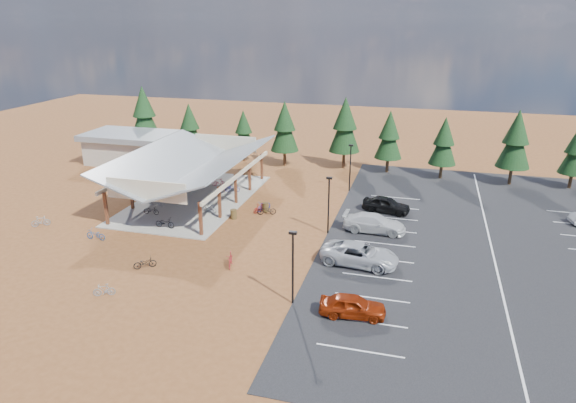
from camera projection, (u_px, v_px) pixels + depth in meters
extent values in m
plane|color=brown|center=(266.00, 236.00, 44.15)|extent=(140.00, 140.00, 0.00)
cube|color=black|center=(491.00, 246.00, 42.27)|extent=(27.00, 44.00, 0.04)
cube|color=gray|center=(194.00, 199.00, 52.96)|extent=(10.60, 18.60, 0.10)
cube|color=#4E2C16|center=(106.00, 209.00, 45.96)|extent=(0.25, 0.25, 3.00)
cube|color=#4E2C16|center=(131.00, 194.00, 49.77)|extent=(0.25, 0.25, 3.00)
cube|color=#4E2C16|center=(153.00, 181.00, 53.58)|extent=(0.25, 0.25, 3.00)
cube|color=#4E2C16|center=(172.00, 170.00, 57.39)|extent=(0.25, 0.25, 3.00)
cube|color=#4E2C16|center=(188.00, 161.00, 61.20)|extent=(0.25, 0.25, 3.00)
cube|color=#4E2C16|center=(201.00, 219.00, 43.67)|extent=(0.25, 0.25, 3.00)
cube|color=#4E2C16|center=(220.00, 202.00, 47.48)|extent=(0.25, 0.25, 3.00)
cube|color=#4E2C16|center=(236.00, 189.00, 51.29)|extent=(0.25, 0.25, 3.00)
cube|color=#4E2C16|center=(250.00, 177.00, 55.10)|extent=(0.25, 0.25, 3.00)
cube|color=#4E2C16|center=(262.00, 166.00, 58.91)|extent=(0.25, 0.25, 3.00)
cube|color=beige|center=(148.00, 167.00, 53.17)|extent=(0.22, 18.00, 0.35)
cube|color=beige|center=(239.00, 174.00, 50.68)|extent=(0.22, 18.00, 0.35)
cube|color=slate|center=(166.00, 160.00, 52.34)|extent=(5.85, 19.40, 2.13)
cube|color=slate|center=(219.00, 164.00, 50.90)|extent=(5.85, 19.40, 2.13)
cube|color=beige|center=(146.00, 191.00, 43.49)|extent=(7.50, 0.15, 1.80)
cube|color=beige|center=(225.00, 143.00, 59.82)|extent=(7.50, 0.15, 1.80)
cube|color=#ADA593|center=(130.00, 150.00, 65.89)|extent=(10.00, 6.00, 3.20)
cube|color=slate|center=(129.00, 135.00, 65.22)|extent=(11.00, 7.00, 0.70)
cylinder|color=black|center=(293.00, 269.00, 32.98)|extent=(0.14, 0.14, 5.00)
cube|color=black|center=(293.00, 233.00, 32.12)|extent=(0.50, 0.25, 0.18)
cylinder|color=black|center=(329.00, 206.00, 43.87)|extent=(0.14, 0.14, 5.00)
cube|color=black|center=(329.00, 178.00, 43.00)|extent=(0.50, 0.25, 0.18)
cylinder|color=black|center=(350.00, 169.00, 54.75)|extent=(0.14, 0.14, 5.00)
cube|color=black|center=(351.00, 145.00, 53.89)|extent=(0.50, 0.25, 0.18)
cylinder|color=#4D3A1B|center=(234.00, 214.00, 47.80)|extent=(0.60, 0.60, 0.90)
cylinder|color=#4D3A1B|center=(266.00, 207.00, 49.55)|extent=(0.60, 0.60, 0.90)
cylinder|color=#382314|center=(147.00, 145.00, 70.43)|extent=(0.36, 0.36, 2.24)
cone|color=black|center=(144.00, 118.00, 69.14)|extent=(3.95, 3.95, 5.39)
cone|color=black|center=(143.00, 101.00, 68.37)|extent=(3.05, 3.05, 4.04)
cylinder|color=#382314|center=(192.00, 153.00, 67.16)|extent=(0.36, 0.36, 1.82)
cone|color=black|center=(190.00, 130.00, 66.11)|extent=(3.20, 3.20, 4.36)
cone|color=black|center=(189.00, 116.00, 65.49)|extent=(2.47, 2.47, 3.27)
cylinder|color=#382314|center=(244.00, 155.00, 66.97)|extent=(0.36, 0.36, 1.62)
cone|color=black|center=(244.00, 134.00, 66.04)|extent=(2.85, 2.85, 3.89)
cone|color=black|center=(243.00, 121.00, 65.48)|extent=(2.21, 2.21, 2.92)
cylinder|color=#382314|center=(285.00, 158.00, 64.72)|extent=(0.36, 0.36, 1.99)
cone|color=black|center=(285.00, 131.00, 63.57)|extent=(3.51, 3.51, 4.78)
cone|color=black|center=(285.00, 115.00, 62.89)|extent=(2.71, 2.71, 3.59)
cylinder|color=#382314|center=(344.00, 159.00, 63.72)|extent=(0.36, 0.36, 2.15)
cone|color=black|center=(345.00, 130.00, 62.48)|extent=(3.79, 3.79, 5.17)
cone|color=black|center=(345.00, 113.00, 61.75)|extent=(2.93, 2.93, 3.88)
cylinder|color=#382314|center=(387.00, 165.00, 61.89)|extent=(0.36, 0.36, 1.84)
cone|color=black|center=(389.00, 140.00, 60.83)|extent=(3.24, 3.24, 4.41)
cone|color=black|center=(390.00, 124.00, 60.21)|extent=(2.50, 2.50, 3.31)
cylinder|color=#382314|center=(441.00, 171.00, 59.60)|extent=(0.36, 0.36, 1.77)
cone|color=black|center=(443.00, 146.00, 58.58)|extent=(3.11, 3.11, 4.24)
cone|color=black|center=(445.00, 131.00, 57.97)|extent=(2.40, 2.40, 3.18)
cylinder|color=#382314|center=(510.00, 176.00, 57.39)|extent=(0.36, 0.36, 2.07)
cone|color=black|center=(515.00, 145.00, 56.20)|extent=(3.63, 3.63, 4.96)
cone|color=black|center=(518.00, 126.00, 55.49)|extent=(2.81, 2.81, 3.72)
cylinder|color=#382314|center=(570.00, 181.00, 56.16)|extent=(0.36, 0.36, 1.73)
cone|color=black|center=(575.00, 155.00, 55.16)|extent=(3.05, 3.05, 4.16)
imported|color=black|center=(151.00, 210.00, 48.61)|extent=(1.56, 0.56, 0.82)
imported|color=gray|center=(156.00, 201.00, 50.69)|extent=(1.84, 0.60, 1.09)
imported|color=navy|center=(173.00, 185.00, 55.81)|extent=(1.64, 0.63, 0.85)
imported|color=maroon|center=(191.00, 175.00, 59.14)|extent=(1.63, 0.61, 0.96)
imported|color=black|center=(165.00, 223.00, 45.51)|extent=(1.79, 0.63, 0.94)
imported|color=#999DA1|center=(209.00, 207.00, 49.02)|extent=(1.78, 0.84, 1.03)
imported|color=navy|center=(232.00, 188.00, 54.87)|extent=(1.68, 0.84, 0.84)
imported|color=maroon|center=(218.00, 182.00, 56.74)|extent=(1.62, 0.61, 0.95)
imported|color=gray|center=(41.00, 221.00, 46.06)|extent=(1.54, 1.35, 0.96)
imported|color=#18498E|center=(96.00, 235.00, 43.29)|extent=(1.80, 0.66, 0.94)
imported|color=maroon|center=(230.00, 260.00, 38.63)|extent=(0.99, 1.91, 1.10)
imported|color=black|center=(145.00, 263.00, 38.40)|extent=(1.70, 1.48, 0.89)
imported|color=gray|center=(104.00, 290.00, 34.57)|extent=(1.52, 1.00, 0.89)
imported|color=#19259D|center=(264.00, 206.00, 49.84)|extent=(1.30, 1.89, 0.94)
imported|color=maroon|center=(260.00, 208.00, 49.34)|extent=(1.14, 1.51, 0.91)
imported|color=black|center=(267.00, 210.00, 48.77)|extent=(1.92, 1.20, 0.95)
imported|color=maroon|center=(353.00, 306.00, 32.11)|extent=(4.31, 2.05, 1.42)
imported|color=#AEB0B6|center=(360.00, 254.00, 38.81)|extent=(6.11, 3.28, 1.63)
imported|color=silver|center=(374.00, 223.00, 44.74)|extent=(5.48, 2.37, 1.57)
imported|color=black|center=(386.00, 205.00, 49.22)|extent=(4.75, 2.54, 1.54)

